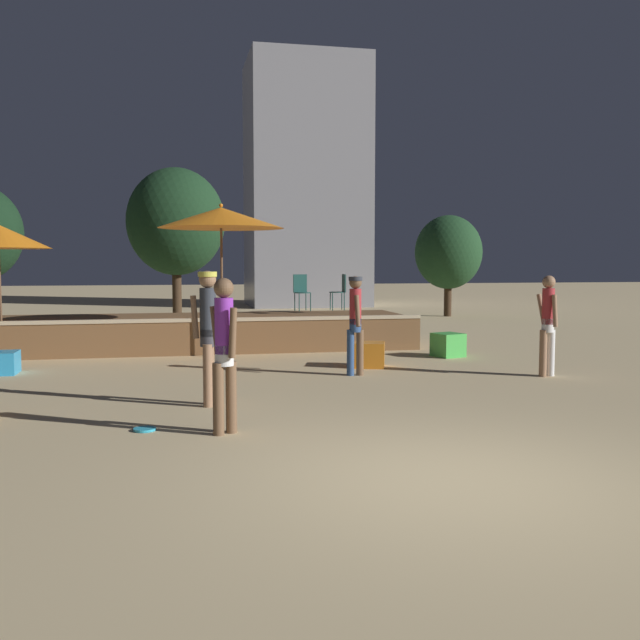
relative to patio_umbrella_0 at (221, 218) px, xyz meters
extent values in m
plane|color=#D1B784|center=(1.44, -9.04, -2.92)|extent=(120.00, 120.00, 0.00)
cube|color=brown|center=(-0.29, 1.88, -2.56)|extent=(9.63, 3.02, 0.73)
cube|color=#CCB793|center=(-0.29, 0.41, -2.16)|extent=(9.63, 0.12, 0.08)
cylinder|color=brown|center=(0.00, 0.00, -1.57)|extent=(0.05, 0.05, 2.71)
cone|color=orange|center=(0.00, 0.00, 0.00)|extent=(2.62, 2.62, 0.43)
sphere|color=orange|center=(0.00, 0.00, 0.26)|extent=(0.08, 0.08, 0.08)
cylinder|color=brown|center=(-4.44, 0.40, -1.78)|extent=(0.05, 0.05, 2.28)
cube|color=#4CC651|center=(4.70, -0.88, -2.67)|extent=(0.69, 0.69, 0.50)
cube|color=orange|center=(2.65, -1.99, -2.68)|extent=(0.73, 0.73, 0.47)
cylinder|color=#997051|center=(-0.53, -5.02, -2.49)|extent=(0.13, 0.13, 0.87)
cylinder|color=#997051|center=(-0.57, -5.20, -2.49)|extent=(0.13, 0.13, 0.87)
cylinder|color=#3F3F47|center=(-0.55, -5.11, -1.97)|extent=(0.22, 0.22, 0.24)
cylinder|color=#333842|center=(-0.55, -5.11, -1.61)|extent=(0.22, 0.22, 0.67)
cylinder|color=#997051|center=(-0.73, -5.07, -1.68)|extent=(0.13, 0.10, 0.60)
cylinder|color=#997051|center=(-0.37, -5.14, -1.68)|extent=(0.25, 0.12, 0.59)
sphere|color=#997051|center=(-0.55, -5.11, -1.16)|extent=(0.24, 0.24, 0.24)
cylinder|color=#D8D14C|center=(-0.55, -5.11, -1.09)|extent=(0.26, 0.26, 0.07)
cylinder|color=#2D4C7F|center=(2.04, -2.93, -2.52)|extent=(0.13, 0.13, 0.81)
cylinder|color=brown|center=(2.21, -2.94, -2.52)|extent=(0.13, 0.13, 0.81)
cylinder|color=#2D4C7F|center=(2.13, -2.93, -2.03)|extent=(0.21, 0.21, 0.24)
cylinder|color=#B22D33|center=(2.13, -2.93, -1.70)|extent=(0.21, 0.21, 0.62)
cylinder|color=brown|center=(2.12, -3.10, -1.77)|extent=(0.09, 0.24, 0.55)
cylinder|color=brown|center=(2.14, -2.76, -1.77)|extent=(0.09, 0.20, 0.56)
sphere|color=brown|center=(2.13, -2.93, -1.28)|extent=(0.22, 0.22, 0.22)
cylinder|color=#333842|center=(2.13, -2.93, -1.21)|extent=(0.24, 0.24, 0.07)
cylinder|color=#997051|center=(5.31, -3.73, -2.51)|extent=(0.13, 0.13, 0.82)
cylinder|color=white|center=(5.48, -3.70, -2.51)|extent=(0.13, 0.13, 0.82)
cylinder|color=white|center=(5.40, -3.72, -2.02)|extent=(0.21, 0.21, 0.24)
cylinder|color=#B22D33|center=(5.40, -3.72, -1.69)|extent=(0.21, 0.21, 0.63)
cylinder|color=#997051|center=(5.43, -3.89, -1.76)|extent=(0.10, 0.15, 0.56)
cylinder|color=#997051|center=(5.37, -3.55, -1.76)|extent=(0.12, 0.25, 0.56)
sphere|color=#997051|center=(5.40, -3.72, -1.26)|extent=(0.22, 0.22, 0.22)
cylinder|color=brown|center=(-0.53, -6.86, -2.50)|extent=(0.13, 0.13, 0.84)
cylinder|color=brown|center=(-0.37, -6.77, -2.50)|extent=(0.13, 0.13, 0.84)
cylinder|color=white|center=(-0.45, -6.82, -2.00)|extent=(0.22, 0.22, 0.24)
cylinder|color=purple|center=(-0.45, -6.82, -1.66)|extent=(0.22, 0.22, 0.65)
cylinder|color=brown|center=(-0.37, -6.97, -1.72)|extent=(0.13, 0.15, 0.58)
cylinder|color=brown|center=(-0.54, -6.66, -1.72)|extent=(0.16, 0.20, 0.58)
sphere|color=brown|center=(-0.45, -6.82, -1.22)|extent=(0.23, 0.23, 0.23)
cylinder|color=#1E4C47|center=(2.02, 2.07, -1.89)|extent=(0.02, 0.02, 0.45)
cylinder|color=#1E4C47|center=(2.31, 2.13, -1.89)|extent=(0.02, 0.02, 0.45)
cylinder|color=#1E4C47|center=(1.96, 2.36, -1.89)|extent=(0.02, 0.02, 0.45)
cylinder|color=#1E4C47|center=(2.25, 2.42, -1.89)|extent=(0.02, 0.02, 0.45)
cylinder|color=#1E4C47|center=(2.14, 2.25, -1.67)|extent=(0.40, 0.40, 0.02)
cube|color=#1E4C47|center=(2.10, 2.41, -1.44)|extent=(0.36, 0.10, 0.45)
cylinder|color=#1E4C47|center=(2.90, 2.53, -1.89)|extent=(0.02, 0.02, 0.45)
cylinder|color=#1E4C47|center=(2.89, 2.23, -1.89)|extent=(0.02, 0.02, 0.45)
cylinder|color=#1E4C47|center=(3.20, 2.52, -1.89)|extent=(0.02, 0.02, 0.45)
cylinder|color=#1E4C47|center=(3.19, 2.22, -1.89)|extent=(0.02, 0.02, 0.45)
cylinder|color=#1E4C47|center=(3.04, 2.38, -1.67)|extent=(0.40, 0.40, 0.02)
cube|color=#1E4C47|center=(3.21, 2.37, -1.44)|extent=(0.04, 0.36, 0.45)
cylinder|color=#33B2D8|center=(-1.38, -6.47, -2.90)|extent=(0.27, 0.27, 0.03)
cylinder|color=#3D2B1C|center=(-0.87, 7.13, -1.97)|extent=(0.28, 0.28, 1.91)
ellipsoid|color=#19381E|center=(-0.87, 7.13, 0.31)|extent=(2.95, 2.95, 3.25)
cylinder|color=#3D2B1C|center=(9.07, 9.97, -2.29)|extent=(0.28, 0.28, 1.27)
ellipsoid|color=#1E4223|center=(9.07, 9.97, -0.53)|extent=(2.48, 2.48, 2.73)
cube|color=gray|center=(5.17, 17.87, 2.71)|extent=(5.37, 4.50, 11.27)
camera|label=1|loc=(-1.04, -15.04, -0.93)|focal=40.00mm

